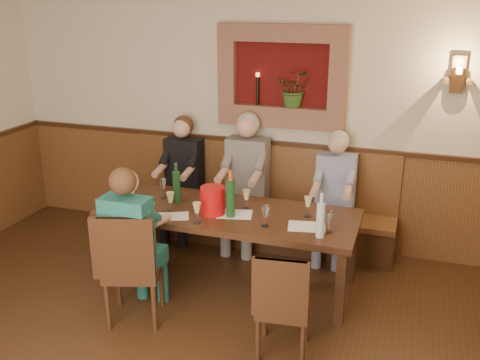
% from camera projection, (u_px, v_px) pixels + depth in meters
% --- Properties ---
extents(room_shell, '(6.04, 6.04, 2.82)m').
position_uv_depth(room_shell, '(114.00, 142.00, 2.94)').
color(room_shell, beige).
rests_on(room_shell, ground).
extents(wainscoting, '(6.02, 6.02, 1.15)m').
position_uv_depth(wainscoting, '(130.00, 342.00, 3.37)').
color(wainscoting, brown).
rests_on(wainscoting, ground).
extents(wall_niche, '(1.36, 0.30, 1.06)m').
position_uv_depth(wall_niche, '(285.00, 81.00, 5.53)').
color(wall_niche, '#4F0C0B').
rests_on(wall_niche, ground).
extents(wall_sconce, '(0.25, 0.20, 0.35)m').
position_uv_depth(wall_sconce, '(458.00, 75.00, 4.98)').
color(wall_sconce, brown).
rests_on(wall_sconce, ground).
extents(dining_table, '(2.40, 0.90, 0.75)m').
position_uv_depth(dining_table, '(228.00, 218.00, 5.00)').
color(dining_table, '#381B11').
rests_on(dining_table, ground).
extents(bench, '(3.00, 0.45, 1.11)m').
position_uv_depth(bench, '(257.00, 215.00, 5.96)').
color(bench, '#381E0F').
rests_on(bench, ground).
extents(chair_near_left, '(0.56, 0.56, 1.02)m').
position_uv_depth(chair_near_left, '(134.00, 288.00, 4.54)').
color(chair_near_left, '#381B11').
rests_on(chair_near_left, ground).
extents(chair_near_right, '(0.44, 0.44, 0.89)m').
position_uv_depth(chair_near_right, '(283.00, 324.00, 4.11)').
color(chair_near_right, '#381B11').
rests_on(chair_near_right, ground).
extents(person_bench_left, '(0.41, 0.50, 1.40)m').
position_uv_depth(person_bench_left, '(182.00, 189.00, 6.04)').
color(person_bench_left, black).
rests_on(person_bench_left, ground).
extents(person_bench_mid, '(0.45, 0.55, 1.49)m').
position_uv_depth(person_bench_mid, '(245.00, 193.00, 5.80)').
color(person_bench_mid, '#575350').
rests_on(person_bench_mid, ground).
extents(person_bench_right, '(0.39, 0.48, 1.37)m').
position_uv_depth(person_bench_right, '(333.00, 208.00, 5.53)').
color(person_bench_right, navy).
rests_on(person_bench_right, ground).
extents(person_chair_front, '(0.40, 0.49, 1.39)m').
position_uv_depth(person_chair_front, '(135.00, 256.00, 4.50)').
color(person_chair_front, '#164C4F').
rests_on(person_chair_front, ground).
extents(spittoon_bucket, '(0.28, 0.28, 0.26)m').
position_uv_depth(spittoon_bucket, '(213.00, 200.00, 4.87)').
color(spittoon_bucket, red).
rests_on(spittoon_bucket, dining_table).
extents(wine_bottle_green_a, '(0.10, 0.10, 0.44)m').
position_uv_depth(wine_bottle_green_a, '(231.00, 198.00, 4.79)').
color(wine_bottle_green_a, '#19471E').
rests_on(wine_bottle_green_a, dining_table).
extents(wine_bottle_green_b, '(0.09, 0.09, 0.39)m').
position_uv_depth(wine_bottle_green_b, '(177.00, 186.00, 5.14)').
color(wine_bottle_green_b, '#19471E').
rests_on(wine_bottle_green_b, dining_table).
extents(water_bottle, '(0.08, 0.08, 0.38)m').
position_uv_depth(water_bottle, '(321.00, 219.00, 4.39)').
color(water_bottle, silver).
rests_on(water_bottle, dining_table).
extents(tasting_sheet_a, '(0.33, 0.28, 0.00)m').
position_uv_depth(tasting_sheet_a, '(139.00, 207.00, 5.07)').
color(tasting_sheet_a, white).
rests_on(tasting_sheet_a, dining_table).
extents(tasting_sheet_b, '(0.36, 0.29, 0.00)m').
position_uv_depth(tasting_sheet_b, '(235.00, 214.00, 4.90)').
color(tasting_sheet_b, white).
rests_on(tasting_sheet_b, dining_table).
extents(tasting_sheet_c, '(0.36, 0.29, 0.00)m').
position_uv_depth(tasting_sheet_c, '(307.00, 227.00, 4.64)').
color(tasting_sheet_c, white).
rests_on(tasting_sheet_c, dining_table).
extents(tasting_sheet_d, '(0.33, 0.29, 0.00)m').
position_uv_depth(tasting_sheet_d, '(173.00, 216.00, 4.85)').
color(tasting_sheet_d, white).
rests_on(tasting_sheet_d, dining_table).
extents(wine_glass_0, '(0.08, 0.08, 0.19)m').
position_uv_depth(wine_glass_0, '(132.00, 196.00, 5.07)').
color(wine_glass_0, '#D2BE7D').
rests_on(wine_glass_0, dining_table).
extents(wine_glass_1, '(0.08, 0.08, 0.19)m').
position_uv_depth(wine_glass_1, '(246.00, 200.00, 4.99)').
color(wine_glass_1, '#D2BE7D').
rests_on(wine_glass_1, dining_table).
extents(wine_glass_2, '(0.08, 0.08, 0.19)m').
position_uv_depth(wine_glass_2, '(163.00, 188.00, 5.27)').
color(wine_glass_2, white).
rests_on(wine_glass_2, dining_table).
extents(wine_glass_3, '(0.08, 0.08, 0.19)m').
position_uv_depth(wine_glass_3, '(197.00, 213.00, 4.68)').
color(wine_glass_3, '#D2BE7D').
rests_on(wine_glass_3, dining_table).
extents(wine_glass_4, '(0.08, 0.08, 0.19)m').
position_uv_depth(wine_glass_4, '(171.00, 202.00, 4.92)').
color(wine_glass_4, '#D2BE7D').
rests_on(wine_glass_4, dining_table).
extents(wine_glass_5, '(0.08, 0.08, 0.19)m').
position_uv_depth(wine_glass_5, '(214.00, 205.00, 4.86)').
color(wine_glass_5, '#D2BE7D').
rests_on(wine_glass_5, dining_table).
extents(wine_glass_6, '(0.08, 0.08, 0.19)m').
position_uv_depth(wine_glass_6, '(265.00, 216.00, 4.61)').
color(wine_glass_6, white).
rests_on(wine_glass_6, dining_table).
extents(wine_glass_7, '(0.08, 0.08, 0.19)m').
position_uv_depth(wine_glass_7, '(308.00, 207.00, 4.82)').
color(wine_glass_7, '#D2BE7D').
rests_on(wine_glass_7, dining_table).
extents(wine_glass_8, '(0.08, 0.08, 0.19)m').
position_uv_depth(wine_glass_8, '(329.00, 222.00, 4.49)').
color(wine_glass_8, white).
rests_on(wine_glass_8, dining_table).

